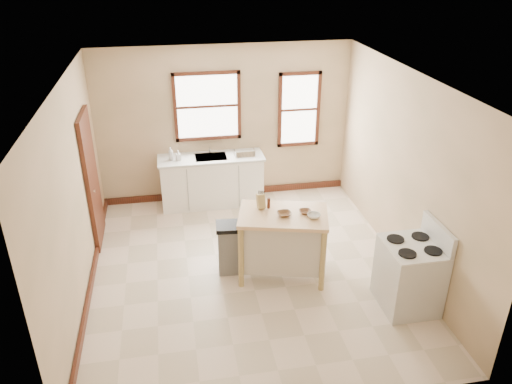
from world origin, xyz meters
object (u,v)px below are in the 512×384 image
at_px(kitchen_island, 282,244).
at_px(bowl_b, 305,212).
at_px(pepper_grinder, 269,203).
at_px(trash_bin, 231,248).
at_px(bowl_a, 284,214).
at_px(bowl_c, 314,216).
at_px(soap_bottle_b, 178,155).
at_px(knife_block, 261,202).
at_px(dish_rack, 245,153).
at_px(soap_bottle_a, 171,154).
at_px(gas_stove, 410,267).

relative_size(kitchen_island, bowl_b, 7.34).
height_order(pepper_grinder, trash_bin, pepper_grinder).
height_order(bowl_a, bowl_c, bowl_c).
height_order(soap_bottle_b, bowl_a, soap_bottle_b).
bearing_deg(knife_block, bowl_c, -40.20).
height_order(dish_rack, bowl_b, bowl_b).
distance_m(dish_rack, bowl_c, 2.55).
height_order(kitchen_island, bowl_a, bowl_a).
bearing_deg(pepper_grinder, bowl_a, -56.31).
bearing_deg(soap_bottle_a, soap_bottle_b, -5.02).
distance_m(dish_rack, bowl_b, 2.39).
xyz_separation_m(pepper_grinder, gas_stove, (1.61, -1.16, -0.47)).
bearing_deg(gas_stove, knife_block, 145.56).
relative_size(soap_bottle_b, trash_bin, 0.23).
bearing_deg(gas_stove, dish_rack, 116.18).
bearing_deg(pepper_grinder, trash_bin, 178.88).
distance_m(knife_block, gas_stove, 2.14).
relative_size(soap_bottle_b, bowl_a, 0.91).
xyz_separation_m(dish_rack, gas_stove, (1.61, -3.27, -0.37)).
distance_m(bowl_b, trash_bin, 1.21).
bearing_deg(bowl_c, kitchen_island, 154.89).
distance_m(soap_bottle_b, trash_bin, 2.28).
bearing_deg(trash_bin, soap_bottle_a, 113.94).
relative_size(soap_bottle_a, trash_bin, 0.30).
bearing_deg(kitchen_island, bowl_a, -70.08).
xyz_separation_m(kitchen_island, bowl_c, (0.38, -0.18, 0.52)).
relative_size(soap_bottle_a, bowl_b, 1.41).
bearing_deg(kitchen_island, trash_bin, 177.77).
bearing_deg(bowl_a, bowl_b, 2.89).
bearing_deg(bowl_c, knife_block, 148.61).
height_order(bowl_a, bowl_b, bowl_a).
height_order(dish_rack, knife_block, knife_block).
xyz_separation_m(bowl_b, bowl_c, (0.08, -0.15, 0.01)).
xyz_separation_m(soap_bottle_b, kitchen_island, (1.32, -2.32, -0.51)).
relative_size(soap_bottle_b, bowl_c, 0.97).
bearing_deg(pepper_grinder, soap_bottle_a, 120.78).
xyz_separation_m(bowl_a, gas_stove, (1.44, -0.91, -0.42)).
height_order(bowl_b, gas_stove, gas_stove).
bearing_deg(pepper_grinder, kitchen_island, -51.47).
xyz_separation_m(soap_bottle_a, soap_bottle_b, (0.12, -0.04, -0.03)).
bearing_deg(knife_block, pepper_grinder, -16.36).
relative_size(bowl_b, bowl_c, 0.91).
relative_size(knife_block, bowl_c, 1.11).
distance_m(knife_block, trash_bin, 0.83).
bearing_deg(soap_bottle_b, gas_stove, -66.27).
xyz_separation_m(soap_bottle_a, bowl_a, (1.45, -2.40, -0.03)).
relative_size(soap_bottle_b, gas_stove, 0.15).
height_order(soap_bottle_a, bowl_c, soap_bottle_a).
xyz_separation_m(bowl_c, trash_bin, (-1.09, 0.39, -0.63)).
bearing_deg(trash_bin, bowl_b, -8.71).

